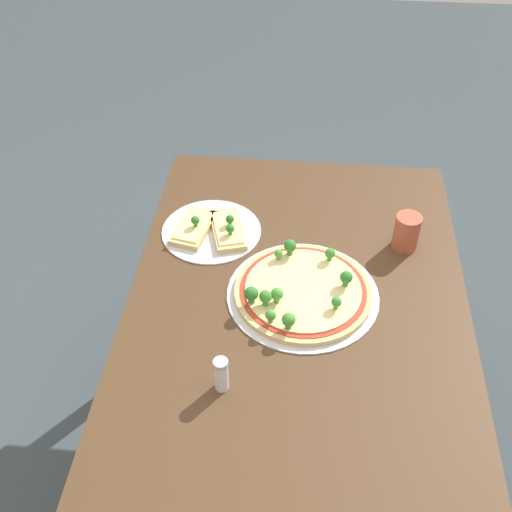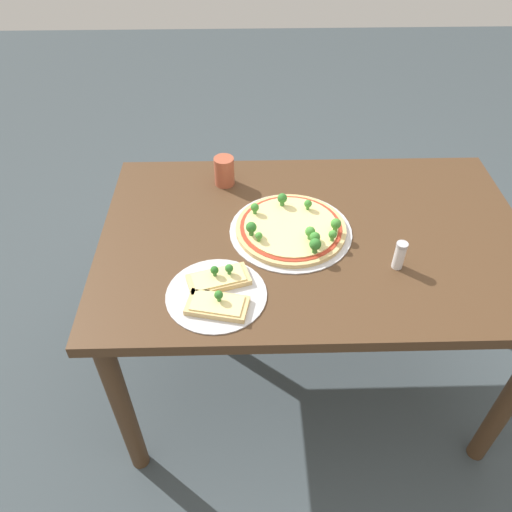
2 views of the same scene
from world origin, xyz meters
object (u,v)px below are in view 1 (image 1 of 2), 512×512
at_px(dining_table, 296,342).
at_px(condiment_shaker, 223,374).
at_px(drinking_cup, 408,232).
at_px(pizza_tray_slice, 212,229).
at_px(pizza_tray_whole, 303,292).

xyz_separation_m(dining_table, condiment_shaker, (0.22, -0.15, 0.14)).
bearing_deg(drinking_cup, pizza_tray_slice, -90.94).
distance_m(dining_table, condiment_shaker, 0.30).
height_order(dining_table, pizza_tray_slice, pizza_tray_slice).
bearing_deg(condiment_shaker, pizza_tray_slice, -169.17).
distance_m(dining_table, drinking_cup, 0.42).
bearing_deg(drinking_cup, pizza_tray_whole, -51.66).
height_order(dining_table, condiment_shaker, condiment_shaker).
bearing_deg(pizza_tray_slice, dining_table, 40.52).
distance_m(pizza_tray_whole, pizza_tray_slice, 0.34).
height_order(dining_table, pizza_tray_whole, pizza_tray_whole).
bearing_deg(pizza_tray_whole, condiment_shaker, -28.90).
distance_m(pizza_tray_whole, condiment_shaker, 0.33).
relative_size(dining_table, condiment_shaker, 14.94).
height_order(pizza_tray_whole, pizza_tray_slice, pizza_tray_whole).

